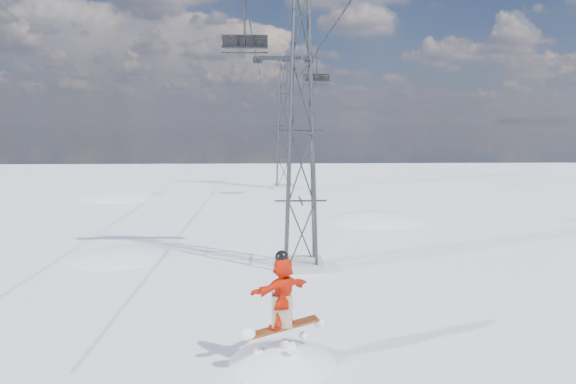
# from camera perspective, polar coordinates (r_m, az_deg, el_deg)

# --- Properties ---
(ground) EXTENTS (120.00, 120.00, 0.00)m
(ground) POSITION_cam_1_polar(r_m,az_deg,el_deg) (13.37, -0.01, -18.15)
(ground) COLOR white
(ground) RESTS_ON ground
(snow_terrain) EXTENTS (39.00, 37.00, 22.00)m
(snow_terrain) POSITION_cam_1_polar(r_m,az_deg,el_deg) (36.92, -9.03, -17.00)
(snow_terrain) COLOR white
(snow_terrain) RESTS_ON ground
(lift_tower_near) EXTENTS (5.20, 1.80, 11.43)m
(lift_tower_near) POSITION_cam_1_polar(r_m,az_deg,el_deg) (20.06, 1.46, 6.71)
(lift_tower_near) COLOR #999999
(lift_tower_near) RESTS_ON ground
(lift_tower_far) EXTENTS (5.20, 1.80, 11.43)m
(lift_tower_far) POSITION_cam_1_polar(r_m,az_deg,el_deg) (45.03, -0.52, 7.33)
(lift_tower_far) COLOR #999999
(lift_tower_far) RESTS_ON ground
(haul_cables) EXTENTS (4.46, 51.00, 0.06)m
(haul_cables) POSITION_cam_1_polar(r_m,az_deg,el_deg) (31.93, 0.17, 16.82)
(haul_cables) COLOR black
(haul_cables) RESTS_ON ground
(lift_chair_near) EXTENTS (1.85, 0.53, 2.29)m
(lift_chair_near) POSITION_cam_1_polar(r_m,az_deg,el_deg) (21.62, -4.81, 16.20)
(lift_chair_near) COLOR black
(lift_chair_near) RESTS_ON ground
(lift_chair_mid) EXTENTS (1.91, 0.55, 2.36)m
(lift_chair_mid) POSITION_cam_1_polar(r_m,az_deg,el_deg) (37.95, 3.19, 12.50)
(lift_chair_mid) COLOR black
(lift_chair_mid) RESTS_ON ground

